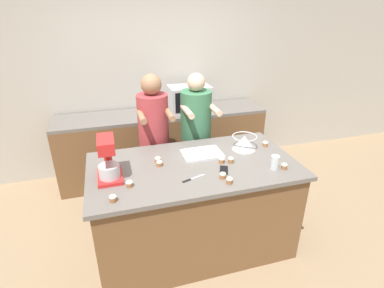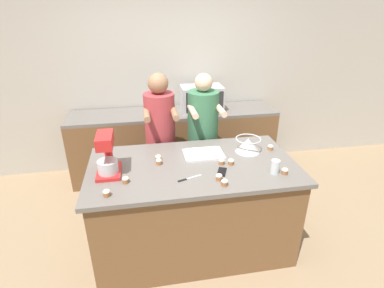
% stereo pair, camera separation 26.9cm
% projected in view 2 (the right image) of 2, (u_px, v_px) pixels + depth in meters
% --- Properties ---
extents(ground_plane, '(16.00, 16.00, 0.00)m').
position_uv_depth(ground_plane, '(193.00, 242.00, 3.12)').
color(ground_plane, '#937A5B').
extents(back_wall, '(10.00, 0.06, 2.70)m').
position_uv_depth(back_wall, '(170.00, 76.00, 4.19)').
color(back_wall, '#B2ADA3').
rests_on(back_wall, ground_plane).
extents(island_counter, '(1.89, 1.02, 0.93)m').
position_uv_depth(island_counter, '(193.00, 206.00, 2.92)').
color(island_counter, brown).
rests_on(island_counter, ground_plane).
extents(back_counter, '(2.80, 0.60, 0.94)m').
position_uv_depth(back_counter, '(175.00, 143.00, 4.25)').
color(back_counter, brown).
rests_on(back_counter, ground_plane).
extents(person_left, '(0.35, 0.51, 1.62)m').
position_uv_depth(person_left, '(161.00, 141.00, 3.37)').
color(person_left, '#33384C').
rests_on(person_left, ground_plane).
extents(person_right, '(0.36, 0.51, 1.60)m').
position_uv_depth(person_right, '(203.00, 140.00, 3.46)').
color(person_right, '#232328').
rests_on(person_right, ground_plane).
extents(stand_mixer, '(0.20, 0.30, 0.37)m').
position_uv_depth(stand_mixer, '(107.00, 157.00, 2.51)').
color(stand_mixer, red).
rests_on(stand_mixer, island_counter).
extents(mixing_bowl, '(0.25, 0.25, 0.14)m').
position_uv_depth(mixing_bowl, '(248.00, 144.00, 2.93)').
color(mixing_bowl, '#BCBCC1').
rests_on(mixing_bowl, island_counter).
extents(baking_tray, '(0.38, 0.26, 0.04)m').
position_uv_depth(baking_tray, '(204.00, 154.00, 2.88)').
color(baking_tray, silver).
rests_on(baking_tray, island_counter).
extents(microwave_oven, '(0.55, 0.35, 0.33)m').
position_uv_depth(microwave_oven, '(202.00, 98.00, 4.04)').
color(microwave_oven, '#B7B7BC').
rests_on(microwave_oven, back_counter).
extents(cell_phone, '(0.12, 0.16, 0.01)m').
position_uv_depth(cell_phone, '(222.00, 172.00, 2.59)').
color(cell_phone, black).
rests_on(cell_phone, island_counter).
extents(drinking_glass, '(0.07, 0.07, 0.13)m').
position_uv_depth(drinking_glass, '(275.00, 167.00, 2.55)').
color(drinking_glass, silver).
rests_on(drinking_glass, island_counter).
extents(knife, '(0.21, 0.09, 0.01)m').
position_uv_depth(knife, '(188.00, 179.00, 2.49)').
color(knife, '#BCBCC1').
rests_on(knife, island_counter).
extents(cupcake_0, '(0.06, 0.06, 0.06)m').
position_uv_depth(cupcake_0, '(107.00, 193.00, 2.26)').
color(cupcake_0, '#9E6038').
rests_on(cupcake_0, island_counter).
extents(cupcake_1, '(0.06, 0.06, 0.06)m').
position_uv_depth(cupcake_1, '(219.00, 177.00, 2.47)').
color(cupcake_1, '#9E6038').
rests_on(cupcake_1, island_counter).
extents(cupcake_2, '(0.06, 0.06, 0.06)m').
position_uv_depth(cupcake_2, '(125.00, 180.00, 2.43)').
color(cupcake_2, '#9E6038').
rests_on(cupcake_2, island_counter).
extents(cupcake_3, '(0.06, 0.06, 0.06)m').
position_uv_depth(cupcake_3, '(158.00, 158.00, 2.78)').
color(cupcake_3, '#9E6038').
rests_on(cupcake_3, island_counter).
extents(cupcake_4, '(0.06, 0.06, 0.06)m').
position_uv_depth(cupcake_4, '(231.00, 162.00, 2.71)').
color(cupcake_4, '#9E6038').
rests_on(cupcake_4, island_counter).
extents(cupcake_5, '(0.06, 0.06, 0.06)m').
position_uv_depth(cupcake_5, '(270.00, 147.00, 2.99)').
color(cupcake_5, '#9E6038').
rests_on(cupcake_5, island_counter).
extents(cupcake_6, '(0.06, 0.06, 0.06)m').
position_uv_depth(cupcake_6, '(222.00, 161.00, 2.71)').
color(cupcake_6, '#9E6038').
rests_on(cupcake_6, island_counter).
extents(cupcake_7, '(0.06, 0.06, 0.06)m').
position_uv_depth(cupcake_7, '(225.00, 182.00, 2.40)').
color(cupcake_7, '#9E6038').
rests_on(cupcake_7, island_counter).
extents(cupcake_8, '(0.06, 0.06, 0.06)m').
position_uv_depth(cupcake_8, '(159.00, 161.00, 2.71)').
color(cupcake_8, '#9E6038').
rests_on(cupcake_8, island_counter).
extents(cupcake_9, '(0.06, 0.06, 0.06)m').
position_uv_depth(cupcake_9, '(285.00, 171.00, 2.56)').
color(cupcake_9, '#9E6038').
rests_on(cupcake_9, island_counter).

